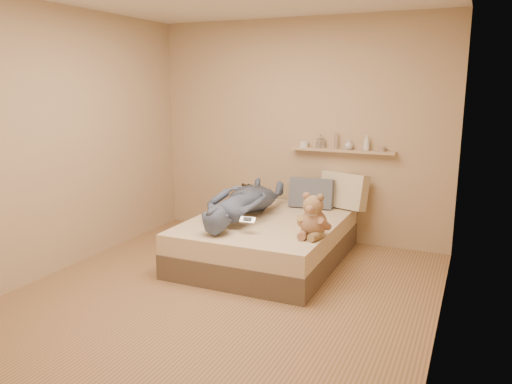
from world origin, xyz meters
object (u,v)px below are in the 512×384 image
at_px(dark_plush, 246,196).
at_px(game_console, 248,220).
at_px(pillow_grey, 311,193).
at_px(teddy_bear, 313,219).
at_px(wall_shelf, 342,151).
at_px(bed, 267,240).
at_px(person, 242,201).
at_px(pillow_cream, 344,191).

bearing_deg(dark_plush, game_console, -64.04).
bearing_deg(pillow_grey, teddy_bear, -71.23).
bearing_deg(teddy_bear, wall_shelf, 93.57).
height_order(game_console, pillow_grey, pillow_grey).
height_order(teddy_bear, dark_plush, teddy_bear).
distance_m(bed, person, 0.49).
bearing_deg(pillow_grey, dark_plush, -165.58).
height_order(teddy_bear, wall_shelf, wall_shelf).
relative_size(dark_plush, pillow_grey, 0.51).
xyz_separation_m(pillow_cream, wall_shelf, (-0.05, 0.08, 0.45)).
height_order(pillow_cream, pillow_grey, pillow_cream).
xyz_separation_m(bed, teddy_bear, (0.63, -0.40, 0.40)).
relative_size(bed, wall_shelf, 1.58).
bearing_deg(dark_plush, pillow_cream, 16.99).
xyz_separation_m(bed, game_console, (0.03, -0.54, 0.36)).
bearing_deg(game_console, bed, 93.24).
xyz_separation_m(game_console, wall_shelf, (0.52, 1.45, 0.52)).
bearing_deg(teddy_bear, bed, 147.94).
relative_size(bed, pillow_grey, 3.80).
distance_m(dark_plush, pillow_grey, 0.77).
height_order(game_console, wall_shelf, wall_shelf).
bearing_deg(bed, teddy_bear, -32.06).
bearing_deg(dark_plush, teddy_bear, -38.92).
bearing_deg(person, bed, -166.87).
height_order(teddy_bear, pillow_grey, teddy_bear).
distance_m(teddy_bear, wall_shelf, 1.39).
relative_size(game_console, pillow_grey, 0.31).
height_order(game_console, person, person).
distance_m(game_console, pillow_grey, 1.26).
height_order(game_console, teddy_bear, teddy_bear).
relative_size(game_console, pillow_cream, 0.28).
xyz_separation_m(pillow_cream, pillow_grey, (-0.34, -0.14, -0.03)).
xyz_separation_m(pillow_cream, person, (-0.86, -0.90, -0.02)).
distance_m(teddy_bear, person, 0.95).
distance_m(dark_plush, pillow_cream, 1.13).
bearing_deg(teddy_bear, pillow_cream, 91.30).
bearing_deg(wall_shelf, teddy_bear, -86.43).
bearing_deg(pillow_cream, dark_plush, -163.01).
bearing_deg(dark_plush, person, -68.73).
xyz_separation_m(dark_plush, pillow_cream, (1.08, 0.33, 0.09)).
relative_size(teddy_bear, pillow_cream, 0.77).
bearing_deg(pillow_grey, wall_shelf, 37.29).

